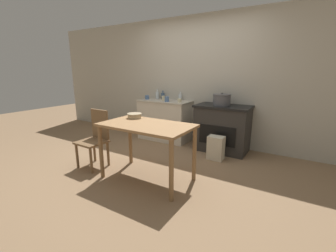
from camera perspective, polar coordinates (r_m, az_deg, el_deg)
The scene contains 16 objects.
ground_plane at distance 3.69m, azimuth -3.62°, elevation -9.93°, with size 14.00×14.00×0.00m, color #896B4C.
wall_back at distance 4.76m, azimuth 7.40°, elevation 11.26°, with size 8.00×0.07×2.55m.
counter_cabinet at distance 4.90m, azimuth -0.89°, elevation 1.52°, with size 1.13×0.55×0.87m.
stove at distance 4.34m, azimuth 13.60°, elevation -0.53°, with size 0.99×0.61×0.87m.
work_table at distance 3.04m, azimuth -5.44°, elevation -1.53°, with size 1.24×0.71×0.80m.
chair at distance 3.72m, azimuth -17.97°, elevation -2.74°, with size 0.41×0.41×0.89m.
flour_sack at distance 3.93m, azimuth 12.04°, elevation -5.46°, with size 0.27×0.19×0.41m, color beige.
stock_pot at distance 4.23m, azimuth 13.50°, elevation 6.51°, with size 0.33×0.33×0.23m.
mixing_bowl_large at distance 3.41m, azimuth -8.51°, elevation 2.69°, with size 0.22×0.22×0.07m.
bottle_far_left at distance 5.05m, azimuth -1.31°, elevation 7.69°, with size 0.08×0.08×0.19m.
bottle_left at distance 5.11m, azimuth -2.75°, elevation 7.87°, with size 0.07×0.07×0.21m.
bottle_mid_left at distance 4.83m, azimuth 3.12°, elevation 7.38°, with size 0.07×0.07×0.19m.
cup_center_left at distance 4.79m, azimuth -1.19°, elevation 7.07°, with size 0.07×0.07×0.10m, color beige.
cup_center at distance 4.52m, azimuth 2.96°, elevation 6.47°, with size 0.08×0.08×0.08m, color beige.
cup_center_right at distance 4.62m, azimuth -0.30°, elevation 6.84°, with size 0.09×0.09×0.10m, color #4C6B99.
cup_mid_right at distance 5.02m, azimuth -5.32°, elevation 7.28°, with size 0.09×0.09×0.09m, color #4C6B99.
Camera 1 is at (1.96, -2.74, 1.50)m, focal length 24.00 mm.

